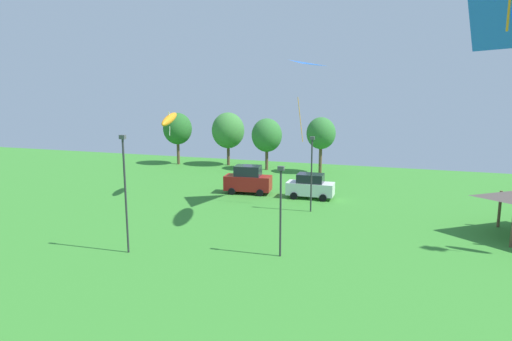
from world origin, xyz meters
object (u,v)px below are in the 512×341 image
(parked_car_leftmost, at_px, (248,180))
(treeline_tree_0, at_px, (178,129))
(light_post_3, at_px, (312,170))
(treeline_tree_2, at_px, (267,135))
(light_post_0, at_px, (125,188))
(treeline_tree_1, at_px, (228,131))
(treeline_tree_3, at_px, (321,133))
(parked_car_second_from_left, at_px, (310,186))
(kite_flying_2, at_px, (288,77))
(kite_flying_7, at_px, (169,119))
(light_post_1, at_px, (281,205))

(parked_car_leftmost, distance_m, treeline_tree_0, 18.83)
(light_post_3, xyz_separation_m, treeline_tree_2, (-8.64, 16.48, 0.72))
(light_post_0, height_order, treeline_tree_1, light_post_0)
(light_post_3, bearing_deg, treeline_tree_3, 97.80)
(parked_car_second_from_left, bearing_deg, treeline_tree_0, 146.45)
(kite_flying_2, relative_size, treeline_tree_1, 0.83)
(light_post_0, distance_m, light_post_3, 14.95)
(light_post_3, bearing_deg, parked_car_second_from_left, 102.15)
(kite_flying_2, distance_m, treeline_tree_1, 21.29)
(treeline_tree_3, bearing_deg, kite_flying_7, -125.44)
(parked_car_second_from_left, relative_size, treeline_tree_3, 0.65)
(kite_flying_7, height_order, treeline_tree_1, kite_flying_7)
(parked_car_second_from_left, xyz_separation_m, treeline_tree_2, (-7.73, 12.21, 3.00))
(treeline_tree_3, bearing_deg, light_post_3, -82.20)
(light_post_0, height_order, light_post_3, light_post_0)
(treeline_tree_2, bearing_deg, parked_car_second_from_left, -57.68)
(parked_car_leftmost, bearing_deg, treeline_tree_2, 93.03)
(parked_car_second_from_left, bearing_deg, light_post_3, -78.72)
(parked_car_leftmost, bearing_deg, parked_car_second_from_left, -6.28)
(parked_car_second_from_left, relative_size, light_post_0, 0.59)
(parked_car_leftmost, height_order, treeline_tree_0, treeline_tree_0)
(parked_car_leftmost, relative_size, treeline_tree_0, 0.68)
(light_post_3, height_order, treeline_tree_2, treeline_tree_2)
(treeline_tree_2, bearing_deg, light_post_1, -71.48)
(kite_flying_7, distance_m, treeline_tree_1, 17.05)
(kite_flying_7, distance_m, light_post_1, 17.82)
(kite_flying_2, height_order, light_post_0, kite_flying_2)
(treeline_tree_1, height_order, treeline_tree_3, treeline_tree_1)
(light_post_0, xyz_separation_m, treeline_tree_3, (6.26, 28.62, 0.62))
(kite_flying_7, bearing_deg, kite_flying_2, 0.83)
(parked_car_leftmost, relative_size, light_post_1, 0.83)
(kite_flying_2, relative_size, light_post_3, 0.92)
(kite_flying_2, relative_size, treeline_tree_0, 0.84)
(parked_car_leftmost, bearing_deg, light_post_1, -69.89)
(kite_flying_7, bearing_deg, light_post_0, -71.74)
(kite_flying_2, bearing_deg, light_post_1, -77.14)
(parked_car_second_from_left, distance_m, treeline_tree_3, 12.62)
(light_post_0, distance_m, treeline_tree_1, 30.89)
(light_post_0, xyz_separation_m, light_post_1, (8.74, 2.23, -0.87))
(parked_car_leftmost, distance_m, treeline_tree_2, 12.64)
(kite_flying_2, xyz_separation_m, light_post_0, (-6.12, -13.70, -6.54))
(parked_car_leftmost, distance_m, parked_car_second_from_left, 5.83)
(kite_flying_7, bearing_deg, treeline_tree_3, 54.56)
(kite_flying_7, bearing_deg, treeline_tree_1, 94.00)
(treeline_tree_0, height_order, treeline_tree_2, treeline_tree_0)
(parked_car_leftmost, xyz_separation_m, treeline_tree_0, (-13.72, 12.49, 3.23))
(kite_flying_7, bearing_deg, light_post_3, -5.55)
(light_post_0, distance_m, treeline_tree_2, 28.77)
(light_post_0, bearing_deg, parked_car_second_from_left, 65.40)
(parked_car_leftmost, xyz_separation_m, treeline_tree_1, (-7.40, 13.76, 3.09))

